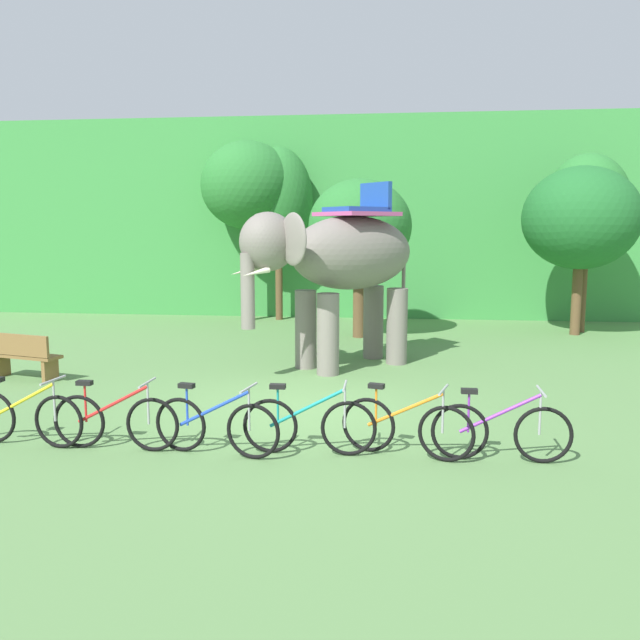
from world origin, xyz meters
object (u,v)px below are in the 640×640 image
at_px(tree_center_right, 248,186).
at_px(bike_orange, 406,427).
at_px(tree_center, 586,207).
at_px(bike_red, 115,421).
at_px(bike_yellow, 25,417).
at_px(elephant, 339,260).
at_px(tree_far_right, 581,218).
at_px(wooden_bench, 22,355).
at_px(bike_teal, 309,425).
at_px(bike_purple, 501,431).
at_px(tree_center_left, 360,227).
at_px(tree_left, 278,201).
at_px(bike_blue, 216,426).

bearing_deg(tree_center_right, bike_orange, -68.40).
height_order(tree_center, bike_red, tree_center).
bearing_deg(bike_orange, bike_yellow, -178.24).
distance_m(elephant, bike_yellow, 6.72).
bearing_deg(tree_far_right, wooden_bench, -150.53).
bearing_deg(bike_orange, tree_center, 65.10).
bearing_deg(bike_orange, bike_teal, -177.22).
distance_m(bike_red, wooden_bench, 4.95).
distance_m(tree_far_right, bike_orange, 11.42).
bearing_deg(bike_red, bike_teal, 2.64).
bearing_deg(bike_teal, bike_purple, 0.57).
xyz_separation_m(tree_center_right, bike_orange, (4.67, -11.79, -3.72)).
height_order(bike_purple, wooden_bench, bike_purple).
bearing_deg(tree_center, wooden_bench, -149.24).
relative_size(tree_center_left, bike_purple, 2.40).
bearing_deg(tree_center_right, tree_left, 14.35).
relative_size(bike_red, bike_blue, 1.01).
bearing_deg(bike_orange, tree_far_right, 65.21).
distance_m(elephant, bike_teal, 5.53).
distance_m(tree_left, wooden_bench, 9.80).
height_order(tree_center_right, bike_purple, tree_center_right).
bearing_deg(elephant, wooden_bench, -163.22).
bearing_deg(tree_far_right, tree_center_left, -169.42).
xyz_separation_m(elephant, wooden_bench, (-5.86, -1.77, -1.72)).
bearing_deg(bike_yellow, tree_center_right, 88.45).
bearing_deg(bike_orange, wooden_bench, 154.62).
bearing_deg(bike_blue, bike_teal, 8.21).
bearing_deg(bike_blue, bike_purple, 3.09).
bearing_deg(tree_center_left, bike_yellow, -113.03).
relative_size(bike_orange, wooden_bench, 1.07).
height_order(bike_blue, bike_purple, same).
bearing_deg(tree_left, bike_blue, -83.51).
xyz_separation_m(tree_center_left, tree_center, (6.01, 1.59, 0.54)).
bearing_deg(bike_yellow, bike_orange, 1.76).
relative_size(tree_center_right, bike_red, 3.19).
bearing_deg(tree_center_left, bike_orange, -83.01).
distance_m(tree_center, elephant, 8.33).
xyz_separation_m(elephant, bike_yellow, (-3.69, -5.32, -1.82)).
distance_m(tree_left, tree_center_left, 4.12).
relative_size(tree_far_right, bike_blue, 2.63).
relative_size(tree_center_right, bike_teal, 3.19).
relative_size(bike_yellow, bike_blue, 1.01).
bearing_deg(wooden_bench, tree_center_left, 42.75).
bearing_deg(bike_purple, bike_red, -178.37).
height_order(tree_far_right, bike_red, tree_far_right).
xyz_separation_m(tree_far_right, tree_center, (0.26, 0.51, 0.31)).
relative_size(tree_center_left, bike_yellow, 2.40).
xyz_separation_m(tree_left, wooden_bench, (-3.38, -8.62, -3.20)).
bearing_deg(wooden_bench, elephant, 16.78).
bearing_deg(tree_center_right, bike_blue, -79.24).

